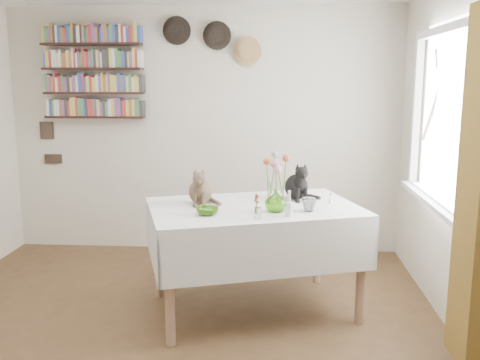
# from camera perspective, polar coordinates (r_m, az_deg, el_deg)

# --- Properties ---
(room) EXTENTS (4.08, 4.58, 2.58)m
(room) POSITION_cam_1_polar(r_m,az_deg,el_deg) (3.33, -9.11, 1.47)
(room) COLOR brown
(room) RESTS_ON ground
(window) EXTENTS (0.12, 1.52, 1.32)m
(window) POSITION_cam_1_polar(r_m,az_deg,el_deg) (4.20, 20.85, 4.81)
(window) COLOR white
(window) RESTS_ON room
(curtain) EXTENTS (0.12, 0.38, 2.10)m
(curtain) POSITION_cam_1_polar(r_m,az_deg,el_deg) (3.35, 24.00, -1.01)
(curtain) COLOR brown
(curtain) RESTS_ON room
(dining_table) EXTENTS (1.78, 1.42, 0.83)m
(dining_table) POSITION_cam_1_polar(r_m,az_deg,el_deg) (4.10, 1.50, -5.57)
(dining_table) COLOR white
(dining_table) RESTS_ON room
(tabby_cat) EXTENTS (0.21, 0.26, 0.29)m
(tabby_cat) POSITION_cam_1_polar(r_m,az_deg,el_deg) (4.11, -4.26, -0.52)
(tabby_cat) COLOR brown
(tabby_cat) RESTS_ON dining_table
(black_cat) EXTENTS (0.27, 0.31, 0.31)m
(black_cat) POSITION_cam_1_polar(r_m,az_deg,el_deg) (4.28, 6.05, -0.01)
(black_cat) COLOR black
(black_cat) RESTS_ON dining_table
(flower_vase) EXTENTS (0.20, 0.20, 0.17)m
(flower_vase) POSITION_cam_1_polar(r_m,az_deg,el_deg) (3.86, 3.83, -2.21)
(flower_vase) COLOR #89D23A
(flower_vase) RESTS_ON dining_table
(green_bowl) EXTENTS (0.16, 0.16, 0.05)m
(green_bowl) POSITION_cam_1_polar(r_m,az_deg,el_deg) (3.79, -3.51, -3.34)
(green_bowl) COLOR #89D23A
(green_bowl) RESTS_ON dining_table
(drinking_glass) EXTENTS (0.15, 0.15, 0.10)m
(drinking_glass) POSITION_cam_1_polar(r_m,az_deg,el_deg) (3.91, 7.36, -2.62)
(drinking_glass) COLOR white
(drinking_glass) RESTS_ON dining_table
(candlestick) EXTENTS (0.05, 0.05, 0.18)m
(candlestick) POSITION_cam_1_polar(r_m,az_deg,el_deg) (3.75, 5.25, -2.95)
(candlestick) COLOR white
(candlestick) RESTS_ON dining_table
(berry_jar) EXTENTS (0.05, 0.05, 0.20)m
(berry_jar) POSITION_cam_1_polar(r_m,az_deg,el_deg) (3.66, 1.93, -2.84)
(berry_jar) COLOR white
(berry_jar) RESTS_ON dining_table
(porcelain_figurine) EXTENTS (0.04, 0.04, 0.08)m
(porcelain_figurine) POSITION_cam_1_polar(r_m,az_deg,el_deg) (4.19, 9.65, -1.96)
(porcelain_figurine) COLOR white
(porcelain_figurine) RESTS_ON dining_table
(flower_bouquet) EXTENTS (0.17, 0.12, 0.39)m
(flower_bouquet) POSITION_cam_1_polar(r_m,az_deg,el_deg) (3.83, 3.89, 1.63)
(flower_bouquet) COLOR #4C7233
(flower_bouquet) RESTS_ON flower_vase
(bookshelf_unit) EXTENTS (1.00, 0.16, 0.91)m
(bookshelf_unit) POSITION_cam_1_polar(r_m,az_deg,el_deg) (5.67, -15.40, 10.99)
(bookshelf_unit) COLOR black
(bookshelf_unit) RESTS_ON room
(wall_hats) EXTENTS (0.98, 0.09, 0.48)m
(wall_hats) POSITION_cam_1_polar(r_m,az_deg,el_deg) (5.44, -2.85, 14.80)
(wall_hats) COLOR black
(wall_hats) RESTS_ON room
(wall_art_plaques) EXTENTS (0.21, 0.02, 0.44)m
(wall_art_plaques) POSITION_cam_1_polar(r_m,az_deg,el_deg) (5.96, -19.66, 3.80)
(wall_art_plaques) COLOR #38281E
(wall_art_plaques) RESTS_ON room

